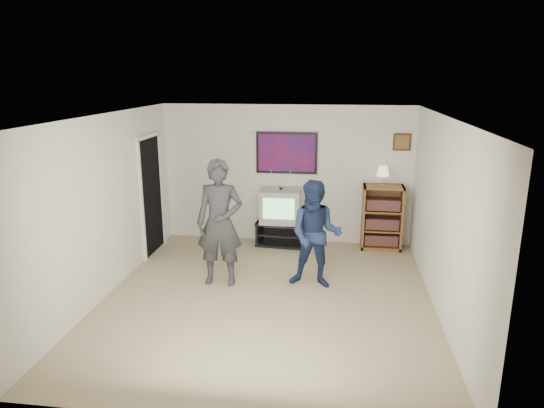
% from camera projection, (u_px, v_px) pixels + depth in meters
% --- Properties ---
extents(room_shell, '(4.51, 5.00, 2.51)m').
position_uv_depth(room_shell, '(270.00, 205.00, 6.72)').
color(room_shell, '#827552').
rests_on(room_shell, ground).
extents(media_stand, '(0.92, 0.57, 0.44)m').
position_uv_depth(media_stand, '(282.00, 233.00, 8.80)').
color(media_stand, black).
rests_on(media_stand, room_shell).
extents(crt_television, '(0.70, 0.60, 0.59)m').
position_uv_depth(crt_television, '(281.00, 205.00, 8.67)').
color(crt_television, '#9E9F9A').
rests_on(crt_television, media_stand).
extents(bookshelf, '(0.70, 0.40, 1.14)m').
position_uv_depth(bookshelf, '(382.00, 217.00, 8.53)').
color(bookshelf, brown).
rests_on(bookshelf, room_shell).
extents(table_lamp, '(0.22, 0.22, 0.35)m').
position_uv_depth(table_lamp, '(383.00, 176.00, 8.30)').
color(table_lamp, '#F6E7BA').
rests_on(table_lamp, bookshelf).
extents(person_tall, '(0.70, 0.48, 1.86)m').
position_uv_depth(person_tall, '(220.00, 223.00, 7.00)').
color(person_tall, '#2D2D2F').
rests_on(person_tall, room_shell).
extents(person_short, '(0.82, 0.67, 1.58)m').
position_uv_depth(person_short, '(316.00, 235.00, 6.93)').
color(person_short, '#1A2749').
rests_on(person_short, room_shell).
extents(controller_left, '(0.06, 0.13, 0.04)m').
position_uv_depth(controller_left, '(221.00, 204.00, 7.20)').
color(controller_left, white).
rests_on(controller_left, person_tall).
extents(controller_right, '(0.04, 0.13, 0.04)m').
position_uv_depth(controller_right, '(320.00, 213.00, 7.08)').
color(controller_right, white).
rests_on(controller_right, person_short).
extents(poster, '(1.10, 0.03, 0.75)m').
position_uv_depth(poster, '(287.00, 153.00, 8.65)').
color(poster, black).
rests_on(poster, room_shell).
extents(air_vent, '(0.28, 0.02, 0.14)m').
position_uv_depth(air_vent, '(256.00, 136.00, 8.65)').
color(air_vent, white).
rests_on(air_vent, room_shell).
extents(small_picture, '(0.30, 0.03, 0.30)m').
position_uv_depth(small_picture, '(402.00, 142.00, 8.34)').
color(small_picture, '#331E10').
rests_on(small_picture, room_shell).
extents(doorway, '(0.03, 0.85, 2.00)m').
position_uv_depth(doorway, '(151.00, 196.00, 8.27)').
color(doorway, black).
rests_on(doorway, room_shell).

